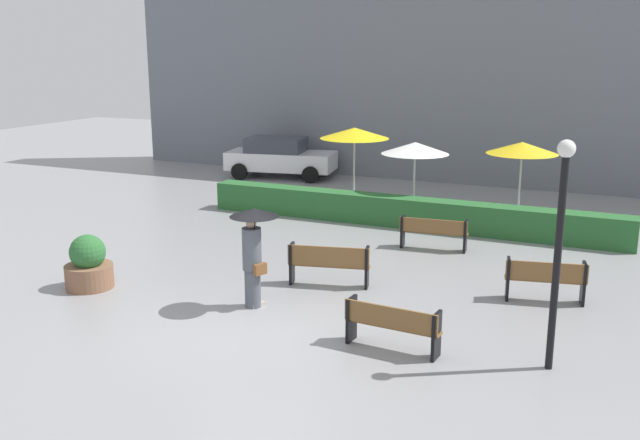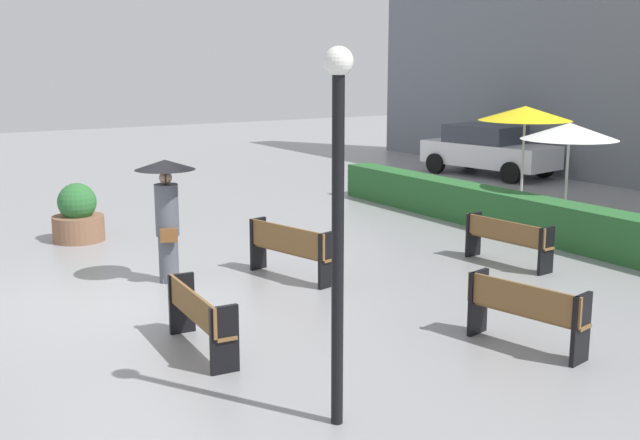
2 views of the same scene
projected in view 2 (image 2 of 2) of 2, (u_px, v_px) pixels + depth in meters
The scene contains 12 objects.
ground_plane at pixel (128, 299), 12.06m from camera, with size 60.00×60.00×0.00m, color gray.
bench_back_row at pixel (507, 238), 13.94m from camera, with size 1.75×0.54×0.82m.
bench_mid_center at pixel (289, 247), 13.07m from camera, with size 1.79×0.72×0.91m.
bench_far_right at pixel (525, 310), 9.89m from camera, with size 1.63×0.68×0.87m.
bench_near_right at pixel (199, 315), 9.78m from camera, with size 1.71×0.47×0.82m.
pedestrian_with_umbrella at pixel (167, 204), 12.68m from camera, with size 0.97×0.97×2.04m.
planter_pot at pixel (78, 216), 15.80m from camera, with size 1.02×1.02×1.18m.
lamp_post at pixel (338, 199), 7.49m from camera, with size 0.28×0.28×3.73m.
patio_umbrella_yellow at pixel (525, 113), 19.21m from camera, with size 2.27×2.27×2.48m.
patio_umbrella_white at pixel (570, 131), 16.57m from camera, with size 2.03×2.03×2.29m.
hedge_strip at pixel (530, 217), 16.14m from camera, with size 12.31×0.70×0.85m, color #28602D.
parked_car at pixel (488, 149), 24.69m from camera, with size 4.44×2.55×1.57m.
Camera 2 is at (11.37, -3.65, 3.61)m, focal length 44.17 mm.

